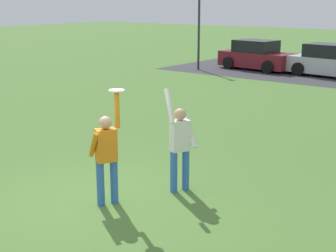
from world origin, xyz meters
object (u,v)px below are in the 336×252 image
object	(u,v)px
person_catcher	(106,153)
lamppost_by_lot	(199,21)
parked_car_maroon	(257,56)
person_defender	(180,143)
parked_car_silver	(330,62)
frisbee_disc	(117,90)

from	to	relation	value
person_catcher	lamppost_by_lot	world-z (taller)	lamppost_by_lot
person_catcher	parked_car_maroon	xyz separation A→B (m)	(-6.40, 17.90, -0.25)
person_defender	lamppost_by_lot	xyz separation A→B (m)	(-9.49, 14.49, 1.60)
person_defender	lamppost_by_lot	distance (m)	17.40
person_catcher	parked_car_silver	world-z (taller)	person_catcher
parked_car_maroon	parked_car_silver	size ratio (longest dim) A/B	1.00
person_defender	parked_car_silver	world-z (taller)	person_defender
parked_car_silver	lamppost_by_lot	world-z (taller)	lamppost_by_lot
frisbee_disc	parked_car_silver	distance (m)	17.89
person_defender	parked_car_silver	xyz separation A→B (m)	(-3.00, 16.55, -0.25)
parked_car_maroon	lamppost_by_lot	xyz separation A→B (m)	(-2.44, -2.09, 1.86)
person_defender	parked_car_silver	size ratio (longest dim) A/B	0.48
person_catcher	parked_car_silver	bearing A→B (deg)	33.89
frisbee_disc	parked_car_maroon	size ratio (longest dim) A/B	0.06
frisbee_disc	lamppost_by_lot	xyz separation A→B (m)	(-8.94, 15.61, 0.49)
person_defender	frisbee_disc	distance (m)	1.67
parked_car_maroon	parked_car_silver	bearing A→B (deg)	6.18
parked_car_maroon	parked_car_silver	distance (m)	4.06
person_defender	parked_car_silver	distance (m)	16.82
parked_car_silver	lamppost_by_lot	size ratio (longest dim) A/B	1.00
parked_car_silver	lamppost_by_lot	xyz separation A→B (m)	(-6.50, -2.06, 1.86)
frisbee_disc	parked_car_silver	world-z (taller)	frisbee_disc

